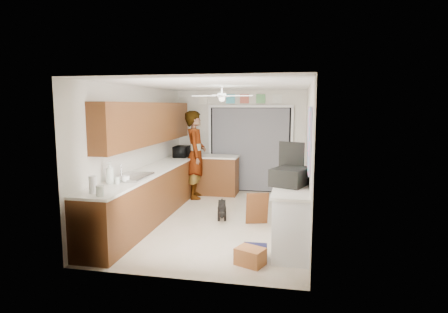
{
  "coord_description": "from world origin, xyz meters",
  "views": [
    {
      "loc": [
        1.42,
        -6.72,
        2.15
      ],
      "look_at": [
        0.0,
        0.4,
        1.15
      ],
      "focal_mm": 30.0,
      "sensor_mm": 36.0,
      "label": 1
    }
  ],
  "objects_px": {
    "dog": "(222,210)",
    "paper_towel_roll": "(93,185)",
    "microwave": "(182,152)",
    "cup": "(125,179)",
    "man": "(196,155)",
    "cardboard_box": "(250,256)",
    "soap_bottle": "(110,173)",
    "suitcase": "(291,176)",
    "navy_crate": "(255,253)"
  },
  "relations": [
    {
      "from": "dog",
      "to": "paper_towel_roll",
      "type": "bearing_deg",
      "value": -134.27
    },
    {
      "from": "soap_bottle",
      "to": "paper_towel_roll",
      "type": "bearing_deg",
      "value": -83.26
    },
    {
      "from": "soap_bottle",
      "to": "suitcase",
      "type": "bearing_deg",
      "value": 9.65
    },
    {
      "from": "cup",
      "to": "man",
      "type": "distance_m",
      "value": 2.91
    },
    {
      "from": "soap_bottle",
      "to": "cup",
      "type": "relative_size",
      "value": 2.63
    },
    {
      "from": "man",
      "to": "dog",
      "type": "distance_m",
      "value": 1.97
    },
    {
      "from": "microwave",
      "to": "suitcase",
      "type": "relative_size",
      "value": 0.76
    },
    {
      "from": "microwave",
      "to": "cup",
      "type": "distance_m",
      "value": 2.94
    },
    {
      "from": "suitcase",
      "to": "cardboard_box",
      "type": "distance_m",
      "value": 1.39
    },
    {
      "from": "cup",
      "to": "man",
      "type": "bearing_deg",
      "value": 83.26
    },
    {
      "from": "microwave",
      "to": "suitcase",
      "type": "xyz_separation_m",
      "value": [
        2.57,
        -2.63,
        0.0
      ]
    },
    {
      "from": "cup",
      "to": "paper_towel_roll",
      "type": "xyz_separation_m",
      "value": [
        -0.11,
        -0.77,
        0.07
      ]
    },
    {
      "from": "microwave",
      "to": "dog",
      "type": "relative_size",
      "value": 0.97
    },
    {
      "from": "soap_bottle",
      "to": "suitcase",
      "type": "relative_size",
      "value": 0.56
    },
    {
      "from": "cardboard_box",
      "to": "navy_crate",
      "type": "height_order",
      "value": "cardboard_box"
    },
    {
      "from": "soap_bottle",
      "to": "navy_crate",
      "type": "xyz_separation_m",
      "value": [
        2.28,
        -0.24,
        -1.01
      ]
    },
    {
      "from": "soap_bottle",
      "to": "cardboard_box",
      "type": "bearing_deg",
      "value": -10.49
    },
    {
      "from": "man",
      "to": "navy_crate",
      "type": "bearing_deg",
      "value": -162.88
    },
    {
      "from": "cardboard_box",
      "to": "navy_crate",
      "type": "distance_m",
      "value": 0.18
    },
    {
      "from": "microwave",
      "to": "soap_bottle",
      "type": "xyz_separation_m",
      "value": [
        -0.17,
        -3.1,
        0.04
      ]
    },
    {
      "from": "suitcase",
      "to": "man",
      "type": "distance_m",
      "value": 3.4
    },
    {
      "from": "soap_bottle",
      "to": "man",
      "type": "bearing_deg",
      "value": 80.3
    },
    {
      "from": "dog",
      "to": "man",
      "type": "bearing_deg",
      "value": 110.21
    },
    {
      "from": "paper_towel_roll",
      "to": "man",
      "type": "relative_size",
      "value": 0.12
    },
    {
      "from": "cardboard_box",
      "to": "paper_towel_roll",
      "type": "bearing_deg",
      "value": -174.73
    },
    {
      "from": "suitcase",
      "to": "man",
      "type": "height_order",
      "value": "man"
    },
    {
      "from": "suitcase",
      "to": "dog",
      "type": "bearing_deg",
      "value": 162.1
    },
    {
      "from": "microwave",
      "to": "cardboard_box",
      "type": "distance_m",
      "value": 4.19
    },
    {
      "from": "paper_towel_roll",
      "to": "navy_crate",
      "type": "xyz_separation_m",
      "value": [
        2.21,
        0.37,
        -0.96
      ]
    },
    {
      "from": "suitcase",
      "to": "cardboard_box",
      "type": "height_order",
      "value": "suitcase"
    },
    {
      "from": "soap_bottle",
      "to": "cup",
      "type": "distance_m",
      "value": 0.27
    },
    {
      "from": "microwave",
      "to": "cardboard_box",
      "type": "bearing_deg",
      "value": -152.66
    },
    {
      "from": "soap_bottle",
      "to": "dog",
      "type": "height_order",
      "value": "soap_bottle"
    },
    {
      "from": "paper_towel_roll",
      "to": "dog",
      "type": "xyz_separation_m",
      "value": [
        1.38,
        2.13,
        -0.87
      ]
    },
    {
      "from": "man",
      "to": "cup",
      "type": "bearing_deg",
      "value": 162.19
    },
    {
      "from": "microwave",
      "to": "cup",
      "type": "bearing_deg",
      "value": 177.0
    },
    {
      "from": "cup",
      "to": "microwave",
      "type": "bearing_deg",
      "value": 90.23
    },
    {
      "from": "man",
      "to": "dog",
      "type": "bearing_deg",
      "value": -159.62
    },
    {
      "from": "microwave",
      "to": "man",
      "type": "bearing_deg",
      "value": -102.33
    },
    {
      "from": "microwave",
      "to": "man",
      "type": "relative_size",
      "value": 0.23
    },
    {
      "from": "paper_towel_roll",
      "to": "microwave",
      "type": "bearing_deg",
      "value": 88.55
    },
    {
      "from": "microwave",
      "to": "man",
      "type": "height_order",
      "value": "man"
    },
    {
      "from": "cup",
      "to": "dog",
      "type": "height_order",
      "value": "cup"
    },
    {
      "from": "cardboard_box",
      "to": "man",
      "type": "height_order",
      "value": "man"
    },
    {
      "from": "microwave",
      "to": "soap_bottle",
      "type": "relative_size",
      "value": 1.35
    },
    {
      "from": "soap_bottle",
      "to": "dog",
      "type": "distance_m",
      "value": 2.29
    },
    {
      "from": "navy_crate",
      "to": "man",
      "type": "xyz_separation_m",
      "value": [
        -1.76,
        3.28,
        0.91
      ]
    },
    {
      "from": "soap_bottle",
      "to": "man",
      "type": "xyz_separation_m",
      "value": [
        0.52,
        3.04,
        -0.1
      ]
    },
    {
      "from": "cup",
      "to": "navy_crate",
      "type": "xyz_separation_m",
      "value": [
        2.1,
        -0.4,
        -0.89
      ]
    },
    {
      "from": "soap_bottle",
      "to": "dog",
      "type": "bearing_deg",
      "value": 46.1
    }
  ]
}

